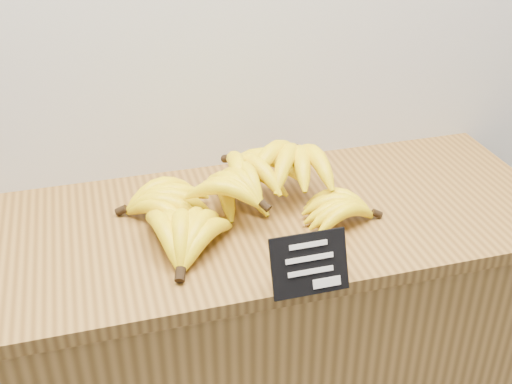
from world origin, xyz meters
name	(u,v)px	position (x,y,z in m)	size (l,w,h in m)	color
counter	(251,375)	(0.16, 2.75, 0.45)	(1.42, 0.50, 0.90)	olive
counter_top	(250,222)	(0.16, 2.75, 0.92)	(1.36, 0.54, 0.03)	olive
chalkboard_sign	(310,264)	(0.20, 2.49, 0.98)	(0.14, 0.01, 0.11)	black
banana_pile	(244,191)	(0.15, 2.76, 0.99)	(0.56, 0.37, 0.13)	yellow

